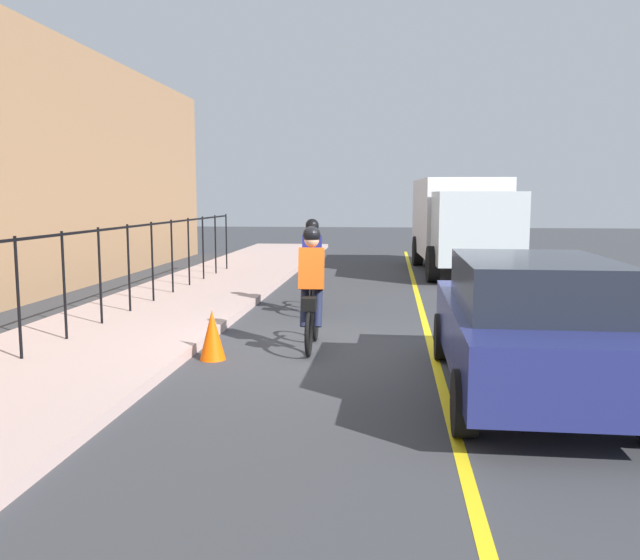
% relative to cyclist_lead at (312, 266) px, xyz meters
% --- Properties ---
extents(ground_plane, '(80.00, 80.00, 0.00)m').
position_rel_cyclist_lead_xyz_m(ground_plane, '(-3.29, -0.54, -0.91)').
color(ground_plane, '#37383C').
extents(lane_line_centre, '(36.00, 0.12, 0.01)m').
position_rel_cyclist_lead_xyz_m(lane_line_centre, '(-3.29, -2.14, -0.91)').
color(lane_line_centre, yellow).
rests_on(lane_line_centre, ground).
extents(sidewalk, '(40.00, 3.20, 0.15)m').
position_rel_cyclist_lead_xyz_m(sidewalk, '(-3.29, 2.86, -0.84)').
color(sidewalk, '#B69B94').
rests_on(sidewalk, ground).
extents(iron_fence, '(17.04, 0.04, 1.60)m').
position_rel_cyclist_lead_xyz_m(iron_fence, '(-2.29, 3.26, 0.35)').
color(iron_fence, black).
rests_on(iron_fence, sidewalk).
extents(cyclist_lead, '(1.71, 0.37, 1.83)m').
position_rel_cyclist_lead_xyz_m(cyclist_lead, '(0.00, 0.00, 0.00)').
color(cyclist_lead, black).
rests_on(cyclist_lead, ground).
extents(cyclist_follow, '(1.71, 0.37, 1.83)m').
position_rel_cyclist_lead_xyz_m(cyclist_follow, '(-3.18, -0.37, 0.00)').
color(cyclist_follow, black).
rests_on(cyclist_follow, ground).
extents(patrol_sedan, '(4.42, 1.96, 1.58)m').
position_rel_cyclist_lead_xyz_m(patrol_sedan, '(-5.12, -3.08, -0.09)').
color(patrol_sedan, navy).
rests_on(patrol_sedan, ground).
extents(box_truck_background, '(6.82, 2.80, 2.78)m').
position_rel_cyclist_lead_xyz_m(box_truck_background, '(7.47, -3.62, 0.64)').
color(box_truck_background, silver).
rests_on(box_truck_background, ground).
extents(traffic_cone_near, '(0.36, 0.36, 0.70)m').
position_rel_cyclist_lead_xyz_m(traffic_cone_near, '(-3.92, 0.93, -0.56)').
color(traffic_cone_near, '#F85305').
rests_on(traffic_cone_near, ground).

